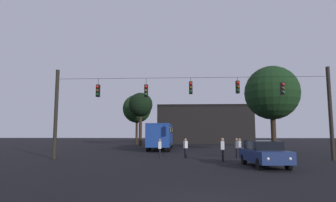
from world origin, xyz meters
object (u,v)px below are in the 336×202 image
(pedestrian_crossing_center, at_px, (160,147))
(pedestrian_trailing, at_px, (186,147))
(pedestrian_crossing_right, at_px, (237,147))
(pedestrian_near_bus, at_px, (240,146))
(tree_right_far, at_px, (272,93))
(pedestrian_crossing_left, at_px, (223,148))
(tree_left_silhouette, at_px, (137,109))
(car_near_right, at_px, (264,153))
(city_bus, at_px, (161,134))
(tree_behind_building, at_px, (141,105))

(pedestrian_crossing_center, relative_size, pedestrian_trailing, 0.97)
(pedestrian_crossing_right, xyz_separation_m, pedestrian_near_bus, (0.52, 1.43, -0.02))
(pedestrian_near_bus, bearing_deg, tree_right_far, 51.93)
(pedestrian_trailing, bearing_deg, pedestrian_crossing_left, -50.46)
(tree_left_silhouette, bearing_deg, pedestrian_crossing_right, -65.87)
(pedestrian_crossing_left, bearing_deg, car_near_right, -55.82)
(pedestrian_trailing, xyz_separation_m, tree_right_far, (9.38, 7.38, 5.40))
(city_bus, height_order, pedestrian_near_bus, city_bus)
(city_bus, distance_m, tree_left_silhouette, 18.43)
(tree_left_silhouette, relative_size, tree_behind_building, 1.07)
(tree_left_silhouette, xyz_separation_m, tree_right_far, (18.01, -20.82, -0.16))
(pedestrian_near_bus, xyz_separation_m, pedestrian_trailing, (-4.60, -1.27, 0.01))
(car_near_right, relative_size, pedestrian_crossing_right, 2.83)
(pedestrian_crossing_left, height_order, tree_right_far, tree_right_far)
(pedestrian_crossing_left, bearing_deg, pedestrian_trailing, 129.54)
(pedestrian_near_bus, bearing_deg, tree_behind_building, 119.67)
(pedestrian_crossing_left, height_order, pedestrian_trailing, pedestrian_crossing_left)
(city_bus, height_order, tree_right_far, tree_right_far)
(city_bus, relative_size, car_near_right, 2.48)
(pedestrian_crossing_right, distance_m, tree_right_far, 10.67)
(pedestrian_crossing_center, height_order, tree_left_silhouette, tree_left_silhouette)
(pedestrian_near_bus, xyz_separation_m, tree_behind_building, (-11.55, 20.27, 5.57))
(tree_right_far, bearing_deg, pedestrian_trailing, -141.83)
(pedestrian_trailing, xyz_separation_m, tree_left_silhouette, (-8.63, 28.20, 5.56))
(city_bus, xyz_separation_m, pedestrian_crossing_left, (5.42, -14.40, -0.94))
(city_bus, distance_m, pedestrian_near_bus, 12.55)
(car_near_right, bearing_deg, pedestrian_crossing_right, 94.61)
(city_bus, bearing_deg, tree_left_silhouette, 108.82)
(pedestrian_crossing_right, relative_size, pedestrian_trailing, 1.01)
(pedestrian_crossing_center, distance_m, pedestrian_trailing, 2.11)
(pedestrian_crossing_center, relative_size, tree_behind_building, 0.18)
(city_bus, relative_size, pedestrian_crossing_left, 6.73)
(pedestrian_crossing_left, bearing_deg, city_bus, 110.64)
(car_near_right, relative_size, pedestrian_crossing_center, 2.95)
(car_near_right, relative_size, pedestrian_near_bus, 2.89)
(pedestrian_trailing, distance_m, tree_behind_building, 23.31)
(pedestrian_trailing, bearing_deg, pedestrian_crossing_center, -166.97)
(car_near_right, height_order, pedestrian_near_bus, pedestrian_near_bus)
(city_bus, xyz_separation_m, tree_left_silhouette, (-5.76, 16.90, 4.56))
(city_bus, bearing_deg, pedestrian_trailing, -75.76)
(pedestrian_crossing_left, xyz_separation_m, pedestrian_trailing, (-2.56, 3.10, -0.06))
(pedestrian_crossing_left, distance_m, pedestrian_trailing, 4.01)
(pedestrian_crossing_right, bearing_deg, pedestrian_near_bus, 69.88)
(pedestrian_crossing_right, bearing_deg, tree_behind_building, 116.93)
(tree_right_far, bearing_deg, city_bus, 162.24)
(pedestrian_trailing, bearing_deg, tree_right_far, 38.17)
(pedestrian_crossing_center, xyz_separation_m, tree_behind_building, (-4.89, 22.02, 5.59))
(tree_behind_building, bearing_deg, pedestrian_crossing_right, -63.07)
(city_bus, height_order, pedestrian_crossing_left, city_bus)
(tree_behind_building, relative_size, tree_right_far, 0.92)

